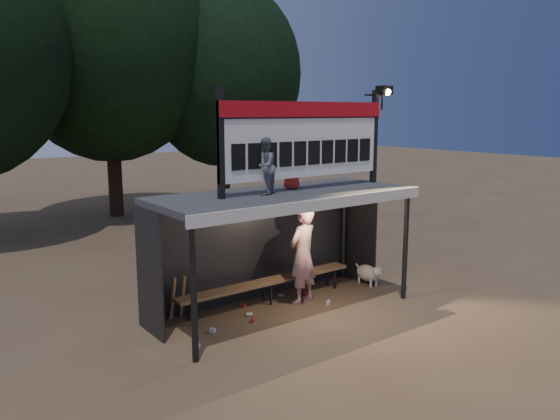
# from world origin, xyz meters

# --- Properties ---
(ground) EXTENTS (80.00, 80.00, 0.00)m
(ground) POSITION_xyz_m (0.00, 0.00, 0.00)
(ground) COLOR brown
(ground) RESTS_ON ground
(player) EXTENTS (0.82, 0.65, 1.98)m
(player) POSITION_xyz_m (0.60, 0.19, 0.99)
(player) COLOR silver
(player) RESTS_ON ground
(child_a) EXTENTS (0.63, 0.61, 1.02)m
(child_a) POSITION_xyz_m (-0.48, -0.05, 2.83)
(child_a) COLOR slate
(child_a) RESTS_ON dugout_shelter
(child_b) EXTENTS (0.48, 0.45, 0.83)m
(child_b) POSITION_xyz_m (0.35, 0.23, 2.74)
(child_b) COLOR #AE211A
(child_b) RESTS_ON dugout_shelter
(dugout_shelter) EXTENTS (5.10, 2.08, 2.32)m
(dugout_shelter) POSITION_xyz_m (0.00, 0.24, 1.85)
(dugout_shelter) COLOR #37383A
(dugout_shelter) RESTS_ON ground
(scoreboard_assembly) EXTENTS (4.10, 0.27, 1.99)m
(scoreboard_assembly) POSITION_xyz_m (0.56, -0.01, 3.32)
(scoreboard_assembly) COLOR black
(scoreboard_assembly) RESTS_ON dugout_shelter
(bench) EXTENTS (4.00, 0.35, 0.48)m
(bench) POSITION_xyz_m (0.00, 0.55, 0.43)
(bench) COLOR brown
(bench) RESTS_ON ground
(tree_mid) EXTENTS (7.22, 7.22, 10.36)m
(tree_mid) POSITION_xyz_m (1.00, 11.50, 6.17)
(tree_mid) COLOR black
(tree_mid) RESTS_ON ground
(tree_right) EXTENTS (6.08, 6.08, 8.72)m
(tree_right) POSITION_xyz_m (5.00, 10.50, 5.19)
(tree_right) COLOR black
(tree_right) RESTS_ON ground
(dog) EXTENTS (0.36, 0.81, 0.49)m
(dog) POSITION_xyz_m (2.47, 0.14, 0.28)
(dog) COLOR beige
(dog) RESTS_ON ground
(bats) EXTENTS (0.47, 0.33, 0.84)m
(bats) POSITION_xyz_m (-1.73, 0.82, 0.43)
(bats) COLOR #A5774D
(bats) RESTS_ON ground
(litter) EXTENTS (2.66, 1.04, 0.08)m
(litter) POSITION_xyz_m (-0.19, 0.21, 0.04)
(litter) COLOR red
(litter) RESTS_ON ground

